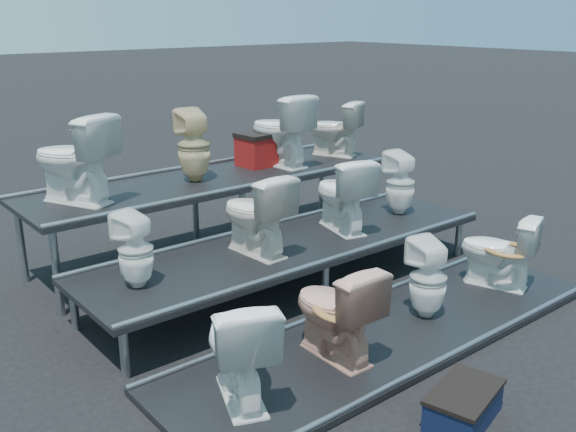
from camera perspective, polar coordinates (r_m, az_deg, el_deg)
ground at (r=6.32m, az=0.36°, el=-6.33°), size 80.00×80.00×0.00m
tier_front at (r=5.47m, az=9.18°, el=-10.26°), size 4.20×1.20×0.06m
tier_mid at (r=6.23m, az=0.36°, el=-4.40°), size 4.20×1.20×0.46m
tier_back at (r=7.16m, az=-6.26°, el=0.15°), size 4.20×1.20×0.86m
toilet_0 at (r=4.37m, az=-4.39°, el=-11.48°), size 0.68×0.87×0.77m
toilet_1 at (r=4.86m, az=4.20°, el=-8.35°), size 0.45×0.76×0.77m
toilet_2 at (r=5.61m, az=12.35°, el=-5.41°), size 0.38×0.38×0.70m
toilet_3 at (r=6.40m, az=18.16°, el=-2.95°), size 0.60×0.78×0.71m
toilet_4 at (r=5.23m, az=-13.41°, el=-2.94°), size 0.35×0.36×0.63m
toilet_5 at (r=5.78m, az=-2.91°, el=0.19°), size 0.47×0.76×0.76m
toilet_6 at (r=6.45m, az=4.82°, el=2.00°), size 0.59×0.82×0.76m
toilet_7 at (r=7.07m, az=9.95°, el=2.93°), size 0.34×0.35×0.69m
toilet_8 at (r=6.27m, az=-18.58°, el=4.85°), size 0.77×0.94×0.84m
toilet_9 at (r=6.82m, az=-8.37°, el=6.23°), size 0.39×0.40×0.76m
toilet_10 at (r=7.46m, az=-0.74°, el=7.66°), size 0.51×0.84×0.83m
toilet_11 at (r=8.02m, az=4.11°, el=7.76°), size 0.60×0.76×0.68m
red_crate at (r=7.52m, az=-2.54°, el=5.80°), size 0.49×0.41×0.34m
step_stool at (r=4.54m, az=15.32°, el=-16.04°), size 0.62×0.46×0.20m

